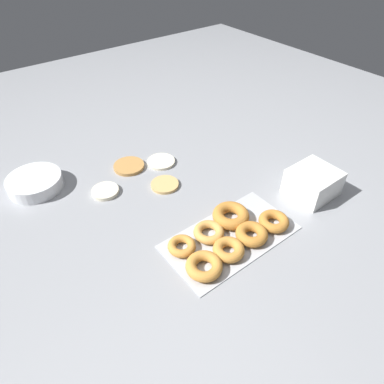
{
  "coord_description": "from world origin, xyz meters",
  "views": [
    {
      "loc": [
        -0.52,
        -0.74,
        0.76
      ],
      "look_at": [
        -0.01,
        -0.07,
        0.04
      ],
      "focal_mm": 32.0,
      "sensor_mm": 36.0,
      "label": 1
    }
  ],
  "objects_px": {
    "donut_tray": "(230,235)",
    "batter_bowl": "(35,183)",
    "pancake_2": "(161,162)",
    "pancake_3": "(129,166)",
    "container_stack": "(313,183)",
    "pancake_0": "(165,185)",
    "pancake_1": "(105,191)"
  },
  "relations": [
    {
      "from": "donut_tray",
      "to": "batter_bowl",
      "type": "relative_size",
      "value": 2.16
    },
    {
      "from": "batter_bowl",
      "to": "pancake_0",
      "type": "bearing_deg",
      "value": -36.05
    },
    {
      "from": "pancake_0",
      "to": "batter_bowl",
      "type": "relative_size",
      "value": 0.53
    },
    {
      "from": "batter_bowl",
      "to": "container_stack",
      "type": "distance_m",
      "value": 0.95
    },
    {
      "from": "pancake_2",
      "to": "container_stack",
      "type": "distance_m",
      "value": 0.55
    },
    {
      "from": "pancake_0",
      "to": "pancake_1",
      "type": "relative_size",
      "value": 1.06
    },
    {
      "from": "pancake_3",
      "to": "container_stack",
      "type": "relative_size",
      "value": 0.77
    },
    {
      "from": "pancake_3",
      "to": "batter_bowl",
      "type": "relative_size",
      "value": 0.62
    },
    {
      "from": "pancake_1",
      "to": "container_stack",
      "type": "distance_m",
      "value": 0.7
    },
    {
      "from": "pancake_3",
      "to": "pancake_2",
      "type": "bearing_deg",
      "value": -23.19
    },
    {
      "from": "donut_tray",
      "to": "pancake_2",
      "type": "bearing_deg",
      "value": 82.97
    },
    {
      "from": "container_stack",
      "to": "pancake_3",
      "type": "bearing_deg",
      "value": 129.51
    },
    {
      "from": "pancake_0",
      "to": "batter_bowl",
      "type": "height_order",
      "value": "batter_bowl"
    },
    {
      "from": "batter_bowl",
      "to": "container_stack",
      "type": "height_order",
      "value": "container_stack"
    },
    {
      "from": "pancake_2",
      "to": "donut_tray",
      "type": "distance_m",
      "value": 0.45
    },
    {
      "from": "pancake_1",
      "to": "batter_bowl",
      "type": "relative_size",
      "value": 0.5
    },
    {
      "from": "pancake_0",
      "to": "donut_tray",
      "type": "bearing_deg",
      "value": -88.0
    },
    {
      "from": "pancake_0",
      "to": "pancake_2",
      "type": "relative_size",
      "value": 0.93
    },
    {
      "from": "pancake_1",
      "to": "batter_bowl",
      "type": "height_order",
      "value": "batter_bowl"
    },
    {
      "from": "pancake_0",
      "to": "container_stack",
      "type": "xyz_separation_m",
      "value": [
        0.37,
        -0.34,
        0.04
      ]
    },
    {
      "from": "pancake_1",
      "to": "batter_bowl",
      "type": "bearing_deg",
      "value": 136.38
    },
    {
      "from": "pancake_1",
      "to": "donut_tray",
      "type": "distance_m",
      "value": 0.46
    },
    {
      "from": "pancake_3",
      "to": "donut_tray",
      "type": "relative_size",
      "value": 0.29
    },
    {
      "from": "pancake_1",
      "to": "pancake_2",
      "type": "xyz_separation_m",
      "value": [
        0.25,
        0.03,
        -0.0
      ]
    },
    {
      "from": "pancake_1",
      "to": "donut_tray",
      "type": "bearing_deg",
      "value": -65.0
    },
    {
      "from": "donut_tray",
      "to": "batter_bowl",
      "type": "distance_m",
      "value": 0.69
    },
    {
      "from": "pancake_1",
      "to": "batter_bowl",
      "type": "distance_m",
      "value": 0.25
    },
    {
      "from": "pancake_2",
      "to": "batter_bowl",
      "type": "height_order",
      "value": "batter_bowl"
    },
    {
      "from": "pancake_3",
      "to": "donut_tray",
      "type": "xyz_separation_m",
      "value": [
        0.06,
        -0.49,
        0.01
      ]
    },
    {
      "from": "pancake_0",
      "to": "pancake_3",
      "type": "xyz_separation_m",
      "value": [
        -0.05,
        0.17,
        0.0
      ]
    },
    {
      "from": "pancake_1",
      "to": "container_stack",
      "type": "relative_size",
      "value": 0.62
    },
    {
      "from": "donut_tray",
      "to": "container_stack",
      "type": "xyz_separation_m",
      "value": [
        0.36,
        -0.01,
        0.03
      ]
    }
  ]
}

